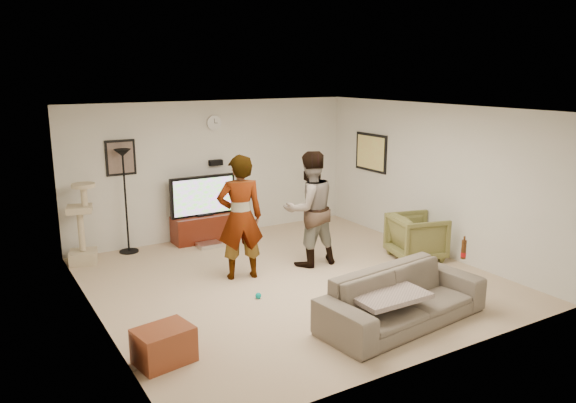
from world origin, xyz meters
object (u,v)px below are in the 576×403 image
cat_tree (81,223)px  person_right (310,209)px  tv (203,196)px  beer_bottle (464,249)px  floor_lamp (126,202)px  side_table (164,345)px  tv_stand (204,228)px  armchair (417,237)px  sofa (403,298)px  person_left (240,217)px

cat_tree → person_right: (3.08, -1.92, 0.25)m
tv → beer_bottle: 4.76m
floor_lamp → tv: bearing=-1.9°
cat_tree → side_table: size_ratio=2.26×
tv_stand → tv: (0.00, 0.00, 0.60)m
armchair → side_table: bearing=118.0°
tv_stand → floor_lamp: 1.51m
floor_lamp → sofa: bearing=-64.6°
person_left → beer_bottle: person_left is taller
floor_lamp → beer_bottle: 5.45m
floor_lamp → beer_bottle: floor_lamp is taller
floor_lamp → side_table: floor_lamp is taller
tv_stand → beer_bottle: bearing=-68.2°
beer_bottle → armchair: size_ratio=0.31×
floor_lamp → person_right: (2.31, -2.09, 0.03)m
person_left → beer_bottle: 3.14m
tv_stand → cat_tree: 2.19m
tv_stand → sofa: 4.48m
armchair → person_right: bearing=82.5°
sofa → tv_stand: bearing=93.4°
floor_lamp → side_table: 4.00m
tv_stand → side_table: bearing=-118.1°
tv → floor_lamp: 1.37m
person_right → beer_bottle: person_right is taller
cat_tree → tv: bearing=3.5°
tv_stand → sofa: size_ratio=0.52×
tv_stand → armchair: armchair is taller
floor_lamp → sofa: size_ratio=0.80×
floor_lamp → side_table: bearing=-100.1°
tv → person_left: bearing=-97.0°
floor_lamp → person_left: 2.34m
floor_lamp → side_table: size_ratio=3.03×
floor_lamp → armchair: bearing=-34.8°
tv → person_left: 2.03m
armchair → cat_tree: bearing=75.8°
sofa → side_table: sofa is taller
side_table → tv_stand: bearing=61.9°
tv → armchair: size_ratio=1.50×
armchair → tv: bearing=58.2°
person_right → sofa: person_right is taller
tv → armchair: tv is taller
tv → side_table: size_ratio=2.10×
sofa → armchair: armchair is taller
sofa → beer_bottle: beer_bottle is taller
side_table → person_right: bearing=30.9°
cat_tree → beer_bottle: cat_tree is taller
tv_stand → person_left: 2.14m
tv → side_table: bearing=-118.1°
tv_stand → person_right: person_right is taller
tv_stand → armchair: (2.60, -2.72, 0.13)m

